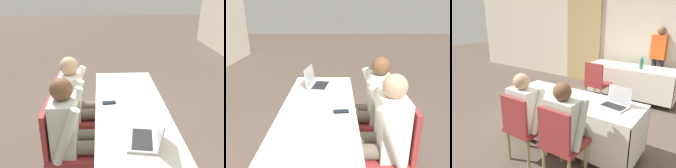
# 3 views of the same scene
# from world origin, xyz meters

# --- Properties ---
(conference_table_near) EXTENTS (1.92, 0.72, 0.74)m
(conference_table_near) POSITION_xyz_m (0.00, 0.00, 0.56)
(conference_table_near) COLOR white
(conference_table_near) RESTS_ON ground_plane
(laptop) EXTENTS (0.37, 0.32, 0.24)m
(laptop) POSITION_xyz_m (0.60, 0.06, 0.78)
(laptop) COLOR #B7B7BC
(laptop) RESTS_ON conference_table_near
(cell_phone) EXTENTS (0.08, 0.15, 0.01)m
(cell_phone) POSITION_xyz_m (-0.07, -0.22, 0.74)
(cell_phone) COLOR black
(cell_phone) RESTS_ON conference_table_near
(paper_beside_laptop) EXTENTS (0.30, 0.35, 0.00)m
(paper_beside_laptop) POSITION_xyz_m (-0.11, 0.11, 0.74)
(paper_beside_laptop) COLOR white
(paper_beside_laptop) RESTS_ON conference_table_near
(paper_centre_table) EXTENTS (0.23, 0.31, 0.00)m
(paper_centre_table) POSITION_xyz_m (-0.52, -0.07, 0.74)
(paper_centre_table) COLOR white
(paper_centre_table) RESTS_ON conference_table_near
(paper_left_edge) EXTENTS (0.29, 0.35, 0.00)m
(paper_left_edge) POSITION_xyz_m (0.09, -0.08, 0.74)
(paper_left_edge) COLOR white
(paper_left_edge) RESTS_ON conference_table_near
(chair_near_left) EXTENTS (0.44, 0.44, 0.92)m
(chair_near_left) POSITION_xyz_m (-0.30, -0.67, 0.51)
(chair_near_left) COLOR tan
(chair_near_left) RESTS_ON ground_plane
(chair_near_right) EXTENTS (0.44, 0.44, 0.92)m
(chair_near_right) POSITION_xyz_m (0.30, -0.67, 0.51)
(chair_near_right) COLOR tan
(chair_near_right) RESTS_ON ground_plane
(person_checkered_shirt) EXTENTS (0.50, 0.52, 1.18)m
(person_checkered_shirt) POSITION_xyz_m (-0.30, -0.56, 0.67)
(person_checkered_shirt) COLOR #665B4C
(person_checkered_shirt) RESTS_ON ground_plane
(person_white_shirt) EXTENTS (0.50, 0.52, 1.18)m
(person_white_shirt) POSITION_xyz_m (0.30, -0.56, 0.67)
(person_white_shirt) COLOR #665B4C
(person_white_shirt) RESTS_ON ground_plane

